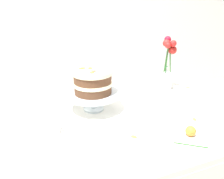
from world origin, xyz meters
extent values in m
cube|color=white|center=(0.00, 0.00, 0.72)|extent=(1.40, 1.00, 0.03)
cylinder|color=brown|center=(-0.60, 0.40, 0.35)|extent=(0.06, 0.06, 0.71)
cylinder|color=brown|center=(0.60, 0.40, 0.35)|extent=(0.06, 0.06, 0.71)
cube|color=white|center=(-0.15, 0.06, 0.74)|extent=(0.37, 0.37, 0.00)
cylinder|color=silver|center=(-0.15, 0.06, 0.75)|extent=(0.11, 0.11, 0.01)
cylinder|color=silver|center=(-0.15, 0.06, 0.79)|extent=(0.03, 0.03, 0.07)
cylinder|color=silver|center=(-0.15, 0.06, 0.83)|extent=(0.29, 0.29, 0.01)
cylinder|color=brown|center=(-0.15, 0.06, 0.86)|extent=(0.19, 0.19, 0.04)
cylinder|color=beige|center=(-0.15, 0.06, 0.89)|extent=(0.20, 0.20, 0.02)
cylinder|color=brown|center=(-0.15, 0.06, 0.92)|extent=(0.19, 0.19, 0.04)
cylinder|color=beige|center=(-0.15, 0.06, 0.95)|extent=(0.20, 0.20, 0.02)
ellipsoid|color=yellow|center=(-0.15, 0.06, 0.97)|extent=(0.02, 0.03, 0.01)
ellipsoid|color=pink|center=(-0.15, 0.06, 0.97)|extent=(0.03, 0.03, 0.01)
ellipsoid|color=orange|center=(-0.15, 0.10, 0.96)|extent=(0.03, 0.03, 0.01)
ellipsoid|color=yellow|center=(-0.19, 0.11, 0.97)|extent=(0.04, 0.03, 0.01)
ellipsoid|color=#E56B51|center=(-0.15, 0.04, 0.97)|extent=(0.02, 0.03, 0.01)
ellipsoid|color=#E56B51|center=(-0.14, 0.07, 0.96)|extent=(0.03, 0.03, 0.01)
ellipsoid|color=yellow|center=(-0.17, 0.02, 0.96)|extent=(0.03, 0.02, 0.01)
ellipsoid|color=pink|center=(-0.18, 0.05, 0.96)|extent=(0.03, 0.03, 0.01)
cylinder|color=silver|center=(0.39, 0.19, 0.78)|extent=(0.08, 0.08, 0.07)
cone|color=silver|center=(0.39, 0.19, 0.84)|extent=(0.10, 0.10, 0.06)
cylinder|color=#2D6028|center=(0.41, 0.18, 0.93)|extent=(0.02, 0.01, 0.15)
sphere|color=red|center=(0.42, 0.18, 1.00)|extent=(0.05, 0.05, 0.05)
cylinder|color=#2D6028|center=(0.40, 0.20, 0.96)|extent=(0.01, 0.02, 0.21)
sphere|color=red|center=(0.40, 0.21, 1.07)|extent=(0.04, 0.04, 0.04)
cylinder|color=#2D6028|center=(0.39, 0.19, 0.95)|extent=(0.01, 0.01, 0.19)
sphere|color=red|center=(0.38, 0.20, 1.04)|extent=(0.05, 0.05, 0.05)
cylinder|color=#2D6028|center=(0.38, 0.18, 0.95)|extent=(0.02, 0.01, 0.18)
sphere|color=red|center=(0.38, 0.17, 1.04)|extent=(0.04, 0.04, 0.04)
ellipsoid|color=#236B2D|center=(0.39, 0.18, 0.90)|extent=(0.05, 0.04, 0.01)
cylinder|color=#2D6028|center=(0.40, 0.17, 0.95)|extent=(0.01, 0.02, 0.19)
sphere|color=red|center=(0.41, 0.16, 1.05)|extent=(0.04, 0.04, 0.04)
cylinder|color=white|center=(-0.39, -0.11, 0.74)|extent=(0.12, 0.12, 0.01)
cylinder|color=white|center=(-0.39, -0.11, 0.77)|extent=(0.07, 0.07, 0.05)
torus|color=white|center=(-0.35, -0.11, 0.78)|extent=(0.03, 0.01, 0.03)
cylinder|color=#2D6028|center=(0.12, -0.40, 0.74)|extent=(0.11, 0.09, 0.01)
sphere|color=orange|center=(0.16, -0.34, 0.76)|extent=(0.05, 0.05, 0.05)
ellipsoid|color=#E56B51|center=(0.55, 0.14, 0.74)|extent=(0.04, 0.03, 0.01)
ellipsoid|color=yellow|center=(-0.07, -0.26, 0.74)|extent=(0.03, 0.04, 0.01)
ellipsoid|color=yellow|center=(0.28, -0.23, 0.74)|extent=(0.03, 0.04, 0.00)
camera|label=1|loc=(-0.46, -0.98, 1.28)|focal=35.72mm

